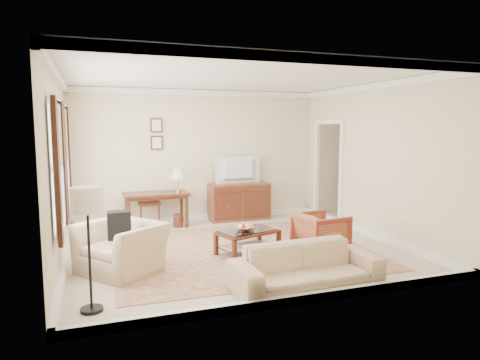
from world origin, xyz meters
TOP-DOWN VIEW (x-y plane):
  - room_shell at (0.00, 0.00)m, footprint 5.51×5.01m
  - annex_bedroom at (4.49, 1.15)m, footprint 3.00×2.70m
  - window_front at (-2.70, -0.70)m, footprint 0.12×1.56m
  - window_rear at (-2.70, 0.90)m, footprint 0.12×1.56m
  - doorway at (2.71, 1.50)m, footprint 0.10×1.12m
  - rug at (0.05, -0.13)m, footprint 4.25×3.67m
  - writing_desk at (-1.04, 2.07)m, footprint 1.33×0.66m
  - desk_chair at (-1.15, 2.42)m, footprint 0.49×0.49m
  - desk_lamp at (-0.57, 2.07)m, footprint 0.32×0.32m
  - framed_prints at (-0.94, 2.47)m, footprint 0.25×0.04m
  - sideboard at (0.84, 2.21)m, footprint 1.35×0.52m
  - tv at (0.84, 2.19)m, footprint 0.99×0.57m
  - coffee_table at (0.10, -0.38)m, footprint 1.10×0.84m
  - fruit_bowl at (0.01, -0.43)m, footprint 0.42×0.42m
  - book_a at (-0.05, -0.36)m, footprint 0.28×0.08m
  - book_b at (0.18, -0.34)m, footprint 0.28×0.09m
  - striped_armchair at (1.25, -0.74)m, footprint 0.78×0.81m
  - club_armchair at (-1.91, -0.59)m, footprint 1.24×1.31m
  - backpack at (-1.94, -0.61)m, footprint 0.39×0.37m
  - sofa at (0.29, -2.03)m, footprint 1.96×0.63m
  - floor_lamp at (-2.34, -1.86)m, footprint 0.35×0.35m

SIDE VIEW (x-z plane):
  - rug at x=0.05m, z-range 0.00..0.01m
  - book_b at x=0.18m, z-range -0.03..0.35m
  - book_a at x=-0.05m, z-range -0.02..0.35m
  - coffee_table at x=0.10m, z-range 0.10..0.52m
  - annex_bedroom at x=4.49m, z-range -1.11..1.79m
  - striped_armchair at x=1.25m, z-range 0.00..0.75m
  - sofa at x=0.29m, z-range 0.00..0.76m
  - sideboard at x=0.84m, z-range 0.00..0.83m
  - fruit_bowl at x=0.01m, z-range 0.41..0.52m
  - club_armchair at x=-1.91m, z-range 0.00..0.96m
  - desk_chair at x=-1.15m, z-range 0.00..1.05m
  - writing_desk at x=-1.04m, z-range 0.25..0.98m
  - backpack at x=-1.94m, z-range 0.53..0.93m
  - desk_lamp at x=-0.57m, z-range 0.73..1.23m
  - doorway at x=2.71m, z-range -0.05..2.20m
  - floor_lamp at x=-2.34m, z-range 0.47..1.89m
  - tv at x=0.84m, z-range 1.26..1.39m
  - window_front at x=-2.70m, z-range 0.65..2.45m
  - window_rear at x=-2.70m, z-range 0.65..2.45m
  - framed_prints at x=-0.94m, z-range 1.60..2.28m
  - room_shell at x=0.00m, z-range 1.02..3.93m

